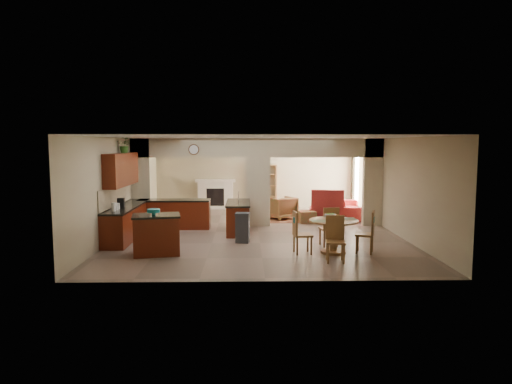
{
  "coord_description": "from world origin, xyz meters",
  "views": [
    {
      "loc": [
        -0.37,
        -13.5,
        2.62
      ],
      "look_at": [
        -0.06,
        0.3,
        1.17
      ],
      "focal_mm": 32.0,
      "sensor_mm": 36.0,
      "label": 1
    }
  ],
  "objects_px": {
    "dining_table": "(334,231)",
    "sofa": "(347,207)",
    "armchair": "(282,208)",
    "kitchen_island": "(157,234)"
  },
  "relations": [
    {
      "from": "kitchen_island",
      "to": "sofa",
      "type": "bearing_deg",
      "value": 32.71
    },
    {
      "from": "dining_table",
      "to": "kitchen_island",
      "type": "bearing_deg",
      "value": -179.77
    },
    {
      "from": "sofa",
      "to": "armchair",
      "type": "bearing_deg",
      "value": 107.88
    },
    {
      "from": "sofa",
      "to": "kitchen_island",
      "type": "bearing_deg",
      "value": 141.77
    },
    {
      "from": "kitchen_island",
      "to": "dining_table",
      "type": "bearing_deg",
      "value": -10.65
    },
    {
      "from": "kitchen_island",
      "to": "armchair",
      "type": "xyz_separation_m",
      "value": [
        3.4,
        5.11,
        -0.09
      ]
    },
    {
      "from": "dining_table",
      "to": "sofa",
      "type": "height_order",
      "value": "dining_table"
    },
    {
      "from": "dining_table",
      "to": "sofa",
      "type": "relative_size",
      "value": 0.5
    },
    {
      "from": "dining_table",
      "to": "armchair",
      "type": "bearing_deg",
      "value": 99.32
    },
    {
      "from": "dining_table",
      "to": "sofa",
      "type": "distance_m",
      "value": 5.73
    }
  ]
}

